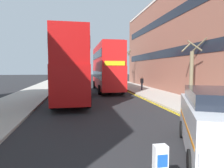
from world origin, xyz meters
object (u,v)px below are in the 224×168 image
object	(u,v)px
double_decker_bus_oncoming	(107,66)
taxi_minivan	(218,124)
pedestrian_far	(142,83)
double_decker_bus_away	(71,66)

from	to	relation	value
double_decker_bus_oncoming	taxi_minivan	world-z (taller)	double_decker_bus_oncoming
pedestrian_far	taxi_minivan	bearing A→B (deg)	-101.27
double_decker_bus_away	taxi_minivan	bearing A→B (deg)	-68.05
double_decker_bus_oncoming	taxi_minivan	distance (m)	18.80
taxi_minivan	double_decker_bus_oncoming	bearing A→B (deg)	92.19
double_decker_bus_oncoming	taxi_minivan	xyz separation A→B (m)	(0.71, -18.68, -1.96)
taxi_minivan	pedestrian_far	world-z (taller)	taxi_minivan
double_decker_bus_away	pedestrian_far	size ratio (longest dim) A/B	6.69
taxi_minivan	pedestrian_far	distance (m)	17.95
double_decker_bus_oncoming	pedestrian_far	size ratio (longest dim) A/B	6.67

